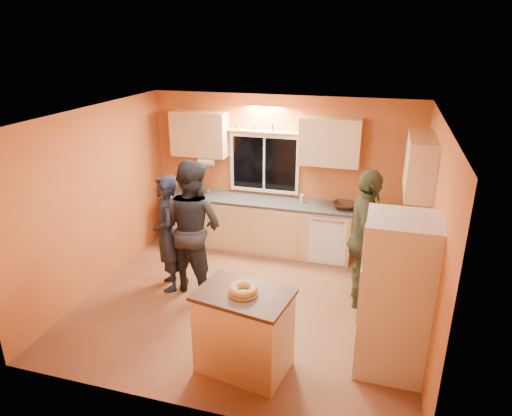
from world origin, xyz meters
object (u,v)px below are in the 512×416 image
(island, at_px, (244,331))
(person_center, at_px, (193,227))
(refrigerator, at_px, (395,296))
(person_left, at_px, (167,234))
(person_right, at_px, (365,240))

(island, relative_size, person_center, 0.56)
(refrigerator, distance_m, person_center, 2.92)
(refrigerator, bearing_deg, person_left, 163.84)
(person_left, relative_size, person_right, 0.89)
(refrigerator, relative_size, person_center, 0.93)
(person_left, bearing_deg, person_center, 72.82)
(refrigerator, xyz_separation_m, person_left, (-3.11, 0.90, -0.05))
(person_center, bearing_deg, island, 147.12)
(person_right, bearing_deg, island, 138.38)
(refrigerator, bearing_deg, person_center, 160.27)
(island, height_order, person_left, person_left)
(refrigerator, relative_size, person_left, 1.05)
(person_left, distance_m, person_right, 2.74)
(person_right, bearing_deg, refrigerator, -169.74)
(person_center, height_order, person_right, person_center)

